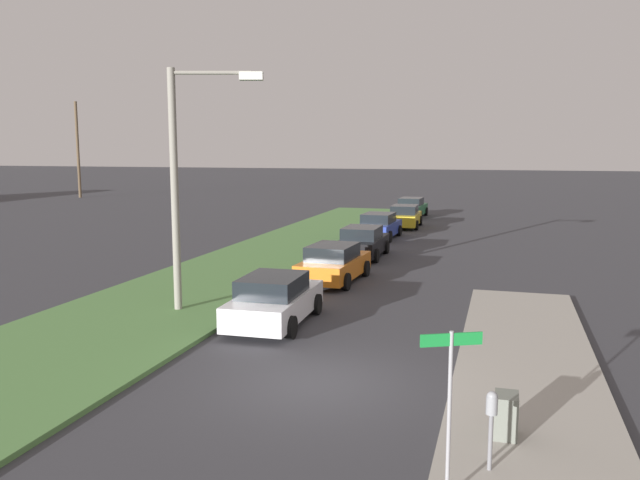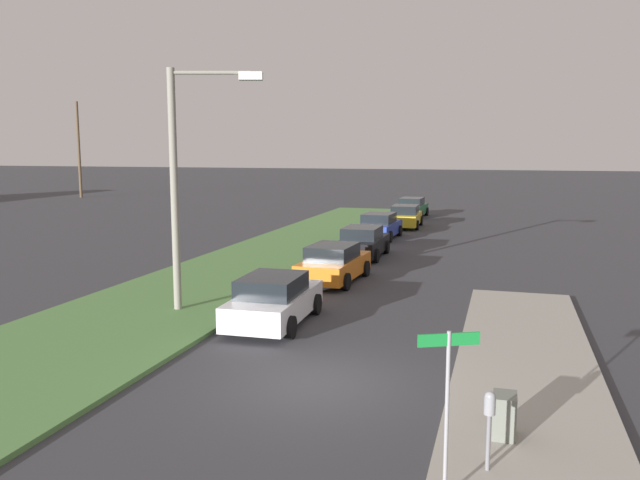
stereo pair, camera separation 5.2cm
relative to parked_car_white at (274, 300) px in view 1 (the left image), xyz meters
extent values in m
plane|color=#38383D|center=(-4.24, -2.51, -0.72)|extent=(300.00, 300.00, 0.00)
cube|color=#517F42|center=(5.76, 4.28, -0.66)|extent=(60.00, 6.00, 0.12)
cube|color=#9E998E|center=(-6.24, -7.01, -0.65)|extent=(24.00, 3.20, 0.14)
cube|color=silver|center=(0.05, 0.00, -0.15)|extent=(4.35, 1.91, 0.70)
cube|color=black|center=(-0.15, 0.00, 0.48)|extent=(2.24, 1.66, 0.55)
cylinder|color=black|center=(1.38, 0.94, -0.40)|extent=(0.65, 0.24, 0.64)
cylinder|color=black|center=(1.42, -0.86, -0.40)|extent=(0.65, 0.24, 0.64)
cylinder|color=black|center=(-1.32, 0.87, -0.40)|extent=(0.65, 0.24, 0.64)
cylinder|color=black|center=(-1.28, -0.93, -0.40)|extent=(0.65, 0.24, 0.64)
cube|color=orange|center=(6.39, -0.11, -0.15)|extent=(4.39, 2.03, 0.70)
cube|color=black|center=(6.19, -0.10, 0.48)|extent=(2.28, 1.72, 0.55)
cylinder|color=black|center=(7.78, 0.72, -0.40)|extent=(0.65, 0.25, 0.64)
cylinder|color=black|center=(7.69, -1.08, -0.40)|extent=(0.65, 0.25, 0.64)
cylinder|color=black|center=(5.09, 0.87, -0.40)|extent=(0.65, 0.25, 0.64)
cylinder|color=black|center=(4.99, -0.93, -0.40)|extent=(0.65, 0.25, 0.64)
cube|color=black|center=(12.21, 0.04, -0.15)|extent=(4.31, 1.81, 0.70)
cube|color=black|center=(12.01, 0.04, 0.48)|extent=(2.21, 1.61, 0.55)
cylinder|color=black|center=(13.56, 0.94, -0.40)|extent=(0.64, 0.22, 0.64)
cylinder|color=black|center=(13.56, -0.85, -0.40)|extent=(0.64, 0.22, 0.64)
cylinder|color=black|center=(10.86, 0.94, -0.40)|extent=(0.64, 0.22, 0.64)
cylinder|color=black|center=(10.86, -0.86, -0.40)|extent=(0.64, 0.22, 0.64)
cube|color=#23389E|center=(18.74, 0.51, -0.15)|extent=(4.37, 1.98, 0.70)
cube|color=black|center=(18.54, 0.52, 0.48)|extent=(2.27, 1.69, 0.55)
cylinder|color=black|center=(20.12, 1.35, -0.40)|extent=(0.65, 0.25, 0.64)
cylinder|color=black|center=(20.05, -0.45, -0.40)|extent=(0.65, 0.25, 0.64)
cylinder|color=black|center=(17.43, 1.46, -0.40)|extent=(0.65, 0.25, 0.64)
cylinder|color=black|center=(17.35, -0.33, -0.40)|extent=(0.65, 0.25, 0.64)
cube|color=gold|center=(24.37, -0.11, -0.15)|extent=(4.36, 1.95, 0.70)
cube|color=black|center=(24.17, -0.11, 0.48)|extent=(2.25, 1.68, 0.55)
cylinder|color=black|center=(25.69, 0.84, -0.40)|extent=(0.65, 0.24, 0.64)
cylinder|color=black|center=(25.75, -0.96, -0.40)|extent=(0.65, 0.24, 0.64)
cylinder|color=black|center=(22.99, 0.74, -0.40)|extent=(0.65, 0.24, 0.64)
cylinder|color=black|center=(23.06, -1.05, -0.40)|extent=(0.65, 0.24, 0.64)
cube|color=#1E6B38|center=(30.96, 0.39, -0.15)|extent=(4.37, 1.96, 0.70)
cube|color=black|center=(30.76, 0.40, 0.48)|extent=(2.26, 1.68, 0.55)
cylinder|color=black|center=(32.35, 1.24, -0.40)|extent=(0.65, 0.24, 0.64)
cylinder|color=black|center=(32.28, -0.56, -0.40)|extent=(0.65, 0.24, 0.64)
cylinder|color=black|center=(29.65, 1.34, -0.40)|extent=(0.65, 0.24, 0.64)
cylinder|color=black|center=(29.58, -0.46, -0.40)|extent=(0.65, 0.24, 0.64)
cylinder|color=slate|center=(-7.41, -6.29, -0.19)|extent=(0.07, 0.07, 1.05)
cylinder|color=gray|center=(-7.41, -6.29, 0.47)|extent=(0.18, 0.18, 0.28)
sphere|color=gray|center=(-7.41, -6.29, 0.61)|extent=(0.17, 0.17, 0.17)
cube|color=slate|center=(-6.12, -6.52, -0.27)|extent=(0.55, 0.40, 0.90)
cylinder|color=#99999E|center=(-8.40, -5.72, 0.58)|extent=(0.06, 0.06, 2.60)
cube|color=#198C38|center=(-8.40, -5.72, 1.76)|extent=(0.42, 0.82, 0.18)
cylinder|color=gray|center=(0.41, 3.37, 3.03)|extent=(0.24, 0.24, 7.50)
cylinder|color=gray|center=(0.75, 2.21, 6.63)|extent=(0.78, 2.34, 0.12)
cube|color=silver|center=(1.08, 1.06, 6.53)|extent=(0.54, 0.77, 0.24)
cylinder|color=brown|center=(40.75, 36.91, 4.28)|extent=(0.30, 0.30, 10.00)
camera|label=1|loc=(-17.12, -6.35, 4.38)|focal=35.86mm
camera|label=2|loc=(-17.11, -6.40, 4.38)|focal=35.86mm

